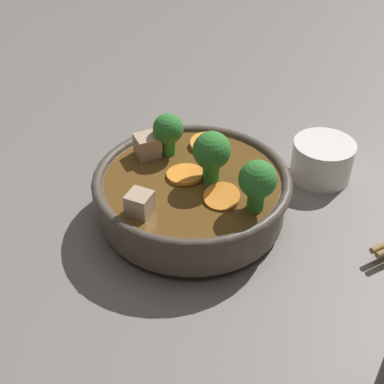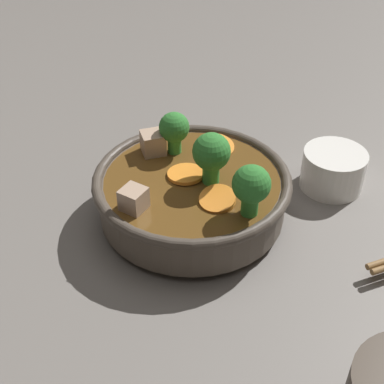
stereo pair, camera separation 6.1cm
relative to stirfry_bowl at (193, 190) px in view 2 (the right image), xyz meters
name	(u,v)px [view 2 (the right image)]	position (x,y,z in m)	size (l,w,h in m)	color
ground_plane	(192,217)	(0.00, 0.00, -0.04)	(3.00, 3.00, 0.00)	slate
stirfry_bowl	(193,190)	(0.00, 0.00, 0.00)	(0.23, 0.23, 0.12)	#51473D
tea_cup	(333,169)	(0.08, 0.17, -0.02)	(0.08, 0.08, 0.05)	white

